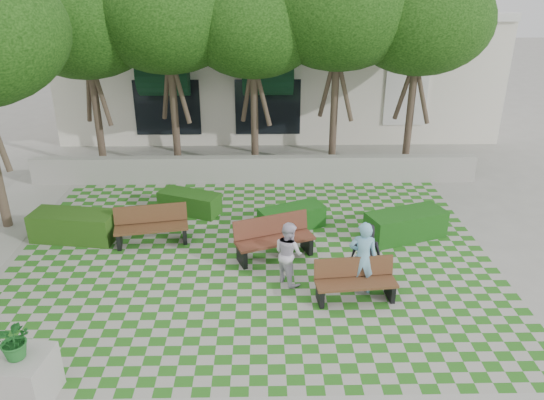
{
  "coord_description": "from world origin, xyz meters",
  "views": [
    {
      "loc": [
        0.27,
        -10.64,
        6.8
      ],
      "look_at": [
        0.5,
        1.5,
        1.4
      ],
      "focal_mm": 35.0,
      "sensor_mm": 36.0,
      "label": 1
    }
  ],
  "objects_px": {
    "bench_west": "(151,226)",
    "person_white": "(288,253)",
    "hedge_midright": "(292,218)",
    "planter_front": "(22,369)",
    "person_dark": "(366,253)",
    "hedge_east": "(406,225)",
    "bench_mid": "(274,239)",
    "person_blue": "(363,258)",
    "hedge_midleft": "(190,203)",
    "hedge_west": "(74,226)",
    "bench_east": "(355,281)"
  },
  "relations": [
    {
      "from": "hedge_midleft",
      "to": "hedge_west",
      "type": "xyz_separation_m",
      "value": [
        -2.89,
        -1.64,
        0.07
      ]
    },
    {
      "from": "hedge_midright",
      "to": "person_blue",
      "type": "height_order",
      "value": "person_blue"
    },
    {
      "from": "bench_west",
      "to": "person_white",
      "type": "bearing_deg",
      "value": -39.28
    },
    {
      "from": "bench_west",
      "to": "hedge_west",
      "type": "xyz_separation_m",
      "value": [
        -2.12,
        0.23,
        -0.09
      ]
    },
    {
      "from": "bench_mid",
      "to": "person_white",
      "type": "xyz_separation_m",
      "value": [
        0.31,
        -1.18,
        0.26
      ]
    },
    {
      "from": "person_blue",
      "to": "planter_front",
      "type": "bearing_deg",
      "value": 36.51
    },
    {
      "from": "bench_west",
      "to": "hedge_midleft",
      "type": "height_order",
      "value": "bench_west"
    },
    {
      "from": "bench_west",
      "to": "person_dark",
      "type": "xyz_separation_m",
      "value": [
        5.33,
        -1.96,
        0.24
      ]
    },
    {
      "from": "person_dark",
      "to": "person_white",
      "type": "xyz_separation_m",
      "value": [
        -1.79,
        -0.02,
        0.04
      ]
    },
    {
      "from": "bench_mid",
      "to": "hedge_west",
      "type": "bearing_deg",
      "value": 148.19
    },
    {
      "from": "bench_mid",
      "to": "person_white",
      "type": "relative_size",
      "value": 1.37
    },
    {
      "from": "hedge_west",
      "to": "person_dark",
      "type": "relative_size",
      "value": 1.52
    },
    {
      "from": "bench_mid",
      "to": "hedge_west",
      "type": "xyz_separation_m",
      "value": [
        -5.34,
        1.03,
        -0.12
      ]
    },
    {
      "from": "bench_west",
      "to": "planter_front",
      "type": "relative_size",
      "value": 1.24
    },
    {
      "from": "hedge_midright",
      "to": "hedge_midleft",
      "type": "height_order",
      "value": "hedge_midright"
    },
    {
      "from": "bench_mid",
      "to": "person_white",
      "type": "height_order",
      "value": "person_white"
    },
    {
      "from": "bench_mid",
      "to": "hedge_east",
      "type": "relative_size",
      "value": 0.98
    },
    {
      "from": "person_dark",
      "to": "bench_mid",
      "type": "bearing_deg",
      "value": -15.89
    },
    {
      "from": "hedge_midright",
      "to": "person_dark",
      "type": "xyz_separation_m",
      "value": [
        1.57,
        -2.73,
        0.41
      ]
    },
    {
      "from": "hedge_east",
      "to": "bench_west",
      "type": "bearing_deg",
      "value": -178.68
    },
    {
      "from": "bench_east",
      "to": "person_dark",
      "type": "relative_size",
      "value": 1.26
    },
    {
      "from": "bench_mid",
      "to": "bench_west",
      "type": "height_order",
      "value": "bench_mid"
    },
    {
      "from": "hedge_east",
      "to": "hedge_midright",
      "type": "distance_m",
      "value": 3.11
    },
    {
      "from": "person_blue",
      "to": "hedge_east",
      "type": "bearing_deg",
      "value": -113.07
    },
    {
      "from": "person_blue",
      "to": "person_dark",
      "type": "relative_size",
      "value": 1.2
    },
    {
      "from": "bench_east",
      "to": "hedge_east",
      "type": "relative_size",
      "value": 0.85
    },
    {
      "from": "person_dark",
      "to": "person_blue",
      "type": "bearing_deg",
      "value": 82.65
    },
    {
      "from": "hedge_midright",
      "to": "person_dark",
      "type": "bearing_deg",
      "value": -60.13
    },
    {
      "from": "hedge_west",
      "to": "person_white",
      "type": "distance_m",
      "value": 6.08
    },
    {
      "from": "hedge_midleft",
      "to": "person_white",
      "type": "relative_size",
      "value": 1.18
    },
    {
      "from": "bench_west",
      "to": "hedge_midright",
      "type": "xyz_separation_m",
      "value": [
        3.76,
        0.77,
        -0.16
      ]
    },
    {
      "from": "bench_east",
      "to": "hedge_midright",
      "type": "xyz_separation_m",
      "value": [
        -1.21,
        3.48,
        -0.13
      ]
    },
    {
      "from": "bench_east",
      "to": "hedge_midleft",
      "type": "height_order",
      "value": "bench_east"
    },
    {
      "from": "hedge_midright",
      "to": "planter_front",
      "type": "distance_m",
      "value": 7.99
    },
    {
      "from": "bench_mid",
      "to": "hedge_midleft",
      "type": "bearing_deg",
      "value": 111.71
    },
    {
      "from": "hedge_east",
      "to": "planter_front",
      "type": "relative_size",
      "value": 1.34
    },
    {
      "from": "hedge_west",
      "to": "person_blue",
      "type": "xyz_separation_m",
      "value": [
        7.28,
        -2.64,
        0.48
      ]
    },
    {
      "from": "person_blue",
      "to": "person_white",
      "type": "bearing_deg",
      "value": -5.32
    },
    {
      "from": "hedge_midright",
      "to": "person_dark",
      "type": "height_order",
      "value": "person_dark"
    },
    {
      "from": "bench_east",
      "to": "person_dark",
      "type": "distance_m",
      "value": 0.88
    },
    {
      "from": "bench_east",
      "to": "bench_west",
      "type": "xyz_separation_m",
      "value": [
        -4.97,
        2.71,
        0.03
      ]
    },
    {
      "from": "bench_mid",
      "to": "hedge_midright",
      "type": "relative_size",
      "value": 1.15
    },
    {
      "from": "bench_mid",
      "to": "hedge_west",
      "type": "height_order",
      "value": "bench_mid"
    },
    {
      "from": "bench_east",
      "to": "person_blue",
      "type": "height_order",
      "value": "person_blue"
    },
    {
      "from": "bench_mid",
      "to": "person_dark",
      "type": "bearing_deg",
      "value": -49.69
    },
    {
      "from": "bench_east",
      "to": "hedge_midright",
      "type": "relative_size",
      "value": 1.0
    },
    {
      "from": "planter_front",
      "to": "person_white",
      "type": "distance_m",
      "value": 5.85
    },
    {
      "from": "person_white",
      "to": "hedge_midleft",
      "type": "bearing_deg",
      "value": -1.11
    },
    {
      "from": "hedge_midleft",
      "to": "person_white",
      "type": "height_order",
      "value": "person_white"
    },
    {
      "from": "hedge_east",
      "to": "hedge_west",
      "type": "bearing_deg",
      "value": 179.52
    }
  ]
}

